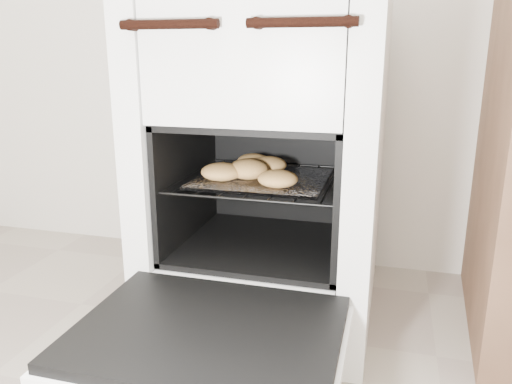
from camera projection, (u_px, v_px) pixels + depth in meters
stove at (270, 161)px, 1.35m from camera, size 0.58×0.65×0.89m
oven_door at (208, 335)px, 0.96m from camera, size 0.52×0.41×0.04m
oven_rack at (264, 179)px, 1.30m from camera, size 0.42×0.41×0.01m
foil_sheet at (262, 179)px, 1.28m from camera, size 0.33×0.29×0.01m
baked_rolls at (252, 169)px, 1.28m from camera, size 0.29×0.31×0.05m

